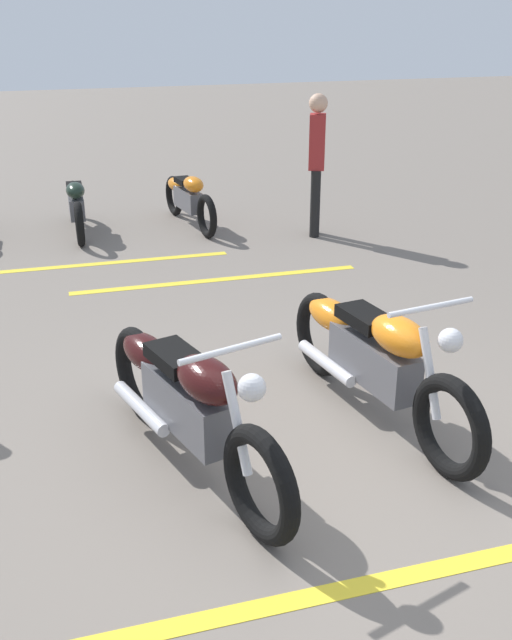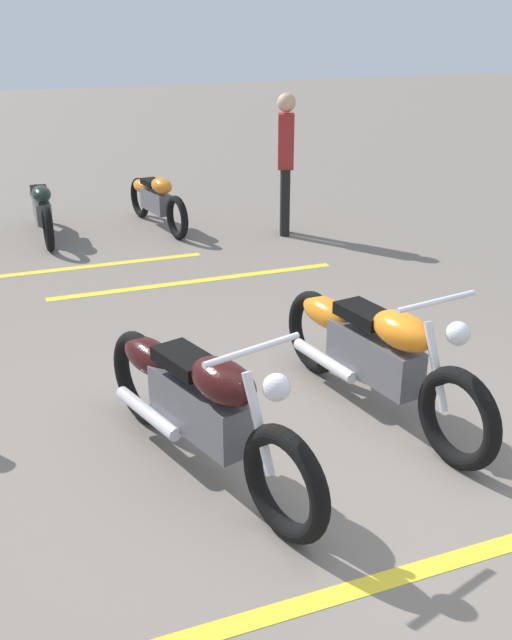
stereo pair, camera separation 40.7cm
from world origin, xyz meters
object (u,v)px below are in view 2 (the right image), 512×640
at_px(motorcycle_row_far_left, 155,199).
at_px(bystander_near_row, 286,158).
at_px(motorcycle_dark_foreground, 197,402).
at_px(motorcycle_row_left, 42,207).
at_px(motorcycle_bright_foreground, 373,351).

bearing_deg(motorcycle_row_far_left, bystander_near_row, 48.46).
xyz_separation_m(motorcycle_row_far_left, bystander_near_row, (-1.12, -1.41, 0.62)).
xyz_separation_m(motorcycle_dark_foreground, motorcycle_row_left, (5.89, -0.22, -0.07)).
bearing_deg(motorcycle_row_left, motorcycle_dark_foreground, 3.82).
distance_m(motorcycle_row_left, bystander_near_row, 3.25).
height_order(motorcycle_bright_foreground, motorcycle_row_left, motorcycle_bright_foreground).
xyz_separation_m(motorcycle_bright_foreground, bystander_near_row, (4.42, -1.72, 0.55)).
distance_m(motorcycle_row_far_left, motorcycle_row_left, 1.51).
distance_m(motorcycle_bright_foreground, motorcycle_row_far_left, 5.56).
bearing_deg(motorcycle_row_far_left, motorcycle_row_left, -101.03).
height_order(motorcycle_row_left, bystander_near_row, bystander_near_row).
relative_size(motorcycle_row_far_left, bystander_near_row, 1.05).
height_order(motorcycle_bright_foreground, motorcycle_dark_foreground, same).
bearing_deg(motorcycle_dark_foreground, motorcycle_bright_foreground, 84.39).
bearing_deg(motorcycle_bright_foreground, motorcycle_row_far_left, 172.98).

